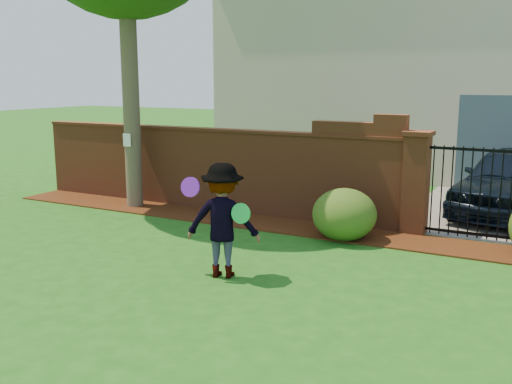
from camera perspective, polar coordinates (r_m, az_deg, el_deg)
The scene contains 13 objects.
ground at distance 8.42m, azimuth -7.53°, elevation -8.39°, with size 80.00×80.00×0.01m, color #1B5415.
mulch_bed at distance 11.61m, azimuth -1.85°, elevation -2.75°, with size 11.10×1.08×0.03m, color #361809.
brick_wall at distance 12.53m, azimuth -4.59°, elevation 2.50°, with size 8.70×0.31×2.16m.
pillar_left at distance 10.84m, azimuth 15.50°, elevation 0.95°, with size 0.50×0.50×1.88m.
iron_gate at distance 10.69m, azimuth 21.23°, elevation -0.11°, with size 1.78×0.03×1.60m.
driveway at distance 14.76m, azimuth 22.88°, elevation -0.67°, with size 3.20×8.00×0.01m, color slate.
house at distance 18.81m, azimuth 17.04°, elevation 11.75°, with size 12.40×6.40×6.30m.
car at distance 12.91m, azimuth 23.67°, elevation 0.90°, with size 1.68×4.19×1.43m, color black.
paper_notice at distance 12.76m, azimuth -12.62°, elevation 5.02°, with size 0.20×0.01×0.28m, color white.
shrub_left at distance 10.23m, azimuth 8.71°, elevation -2.20°, with size 1.13×1.13×0.92m, color #264F17.
man at distance 8.18m, azimuth -3.38°, elevation -2.87°, with size 1.06×0.61×1.64m, color gray.
frisbee_purple at distance 8.05m, azimuth -6.49°, elevation 0.49°, with size 0.28×0.28×0.03m, color purple.
frisbee_green at distance 7.92m, azimuth -1.51°, elevation -2.12°, with size 0.29×0.29×0.03m, color green.
Camera 1 is at (4.64, -6.45, 2.79)m, focal length 40.57 mm.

